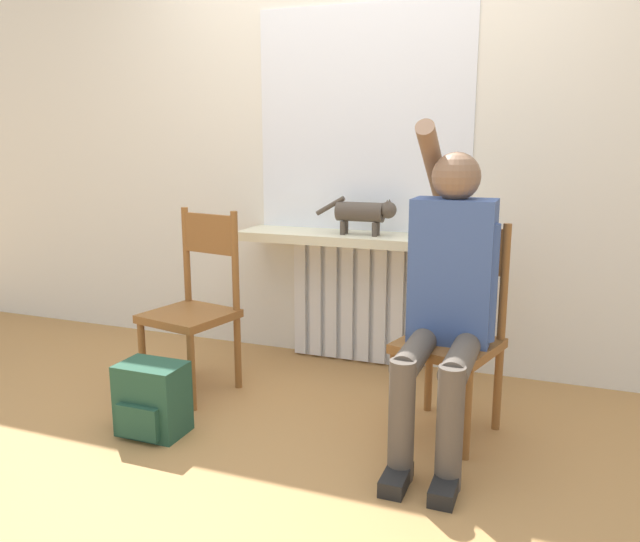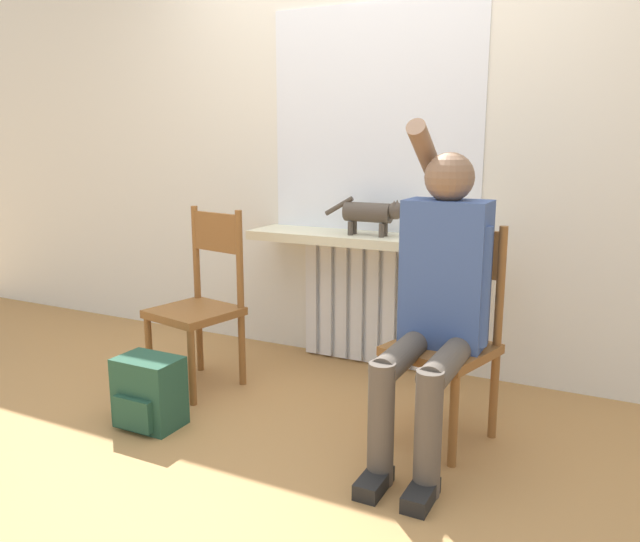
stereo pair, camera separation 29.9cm
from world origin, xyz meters
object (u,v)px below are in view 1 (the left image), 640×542
(backpack, at_px, (152,400))
(cat, at_px, (365,212))
(chair_left, at_px, (195,303))
(person, at_px, (448,290))
(chair_right, at_px, (453,331))

(backpack, bearing_deg, cat, 59.64)
(chair_left, xyz_separation_m, person, (1.29, -0.13, 0.21))
(chair_right, bearing_deg, chair_left, -164.77)
(chair_right, bearing_deg, backpack, -141.78)
(chair_left, height_order, backpack, chair_left)
(chair_left, height_order, cat, cat)
(person, relative_size, cat, 2.98)
(chair_left, relative_size, chair_right, 1.00)
(person, bearing_deg, chair_right, 84.78)
(person, height_order, cat, person)
(chair_right, xyz_separation_m, cat, (-0.58, 0.56, 0.44))
(chair_right, distance_m, cat, 0.92)
(cat, relative_size, backpack, 1.43)
(chair_left, xyz_separation_m, chair_right, (1.30, -0.00, 0.00))
(chair_right, bearing_deg, person, -79.96)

